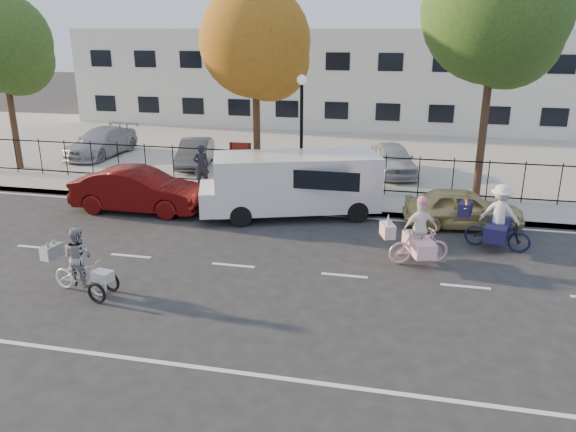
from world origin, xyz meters
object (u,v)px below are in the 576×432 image
(lamppost, at_px, (302,114))
(bull_bike, at_px, (497,223))
(unicorn_bike, at_px, (418,239))
(lot_car_c, at_px, (195,153))
(pedestrian, at_px, (201,166))
(lot_car_a, at_px, (102,142))
(gold_sedan, at_px, (463,208))
(white_van, at_px, (293,182))
(lot_car_d, at_px, (392,159))
(zebra_trike, at_px, (80,268))
(red_sedan, at_px, (139,190))

(lamppost, relative_size, bull_bike, 2.04)
(unicorn_bike, height_order, lot_car_c, unicorn_bike)
(lamppost, distance_m, pedestrian, 4.49)
(bull_bike, xyz_separation_m, lot_car_c, (-11.95, 7.12, -0.02))
(pedestrian, xyz_separation_m, lot_car_a, (-6.71, 4.19, -0.17))
(gold_sedan, relative_size, pedestrian, 2.24)
(unicorn_bike, relative_size, lot_car_a, 0.43)
(unicorn_bike, relative_size, gold_sedan, 0.52)
(bull_bike, xyz_separation_m, gold_sedan, (-0.81, 1.68, -0.13))
(lamppost, height_order, white_van, lamppost)
(pedestrian, xyz_separation_m, lot_car_d, (7.16, 3.54, -0.17))
(unicorn_bike, bearing_deg, lot_car_d, -12.06)
(lot_car_a, bearing_deg, pedestrian, -29.01)
(unicorn_bike, xyz_separation_m, lot_car_a, (-14.97, 9.77, 0.10))
(lot_car_a, bearing_deg, lamppost, -18.48)
(lamppost, relative_size, pedestrian, 2.62)
(zebra_trike, xyz_separation_m, gold_sedan, (9.27, 6.80, -0.00))
(zebra_trike, height_order, bull_bike, bull_bike)
(gold_sedan, bearing_deg, pedestrian, 71.00)
(lamppost, distance_m, gold_sedan, 6.62)
(pedestrian, height_order, lot_car_a, pedestrian)
(pedestrian, bearing_deg, bull_bike, 130.88)
(zebra_trike, distance_m, lot_car_a, 15.07)
(pedestrian, relative_size, lot_car_a, 0.37)
(red_sedan, xyz_separation_m, lot_car_c, (-0.34, 6.13, -0.00))
(lamppost, bearing_deg, gold_sedan, -22.00)
(zebra_trike, relative_size, lot_car_a, 0.43)
(unicorn_bike, relative_size, lot_car_d, 0.50)
(bull_bike, bearing_deg, red_sedan, 100.62)
(bull_bike, distance_m, lot_car_a, 19.02)
(lamppost, distance_m, red_sedan, 6.38)
(unicorn_bike, relative_size, bull_bike, 0.91)
(zebra_trike, distance_m, gold_sedan, 11.50)
(unicorn_bike, distance_m, lot_car_d, 9.18)
(white_van, distance_m, red_sedan, 5.35)
(pedestrian, distance_m, lot_car_c, 3.48)
(lamppost, bearing_deg, unicorn_bike, -52.33)
(lot_car_c, bearing_deg, white_van, -56.13)
(bull_bike, relative_size, lot_car_c, 0.58)
(bull_bike, bearing_deg, zebra_trike, 132.37)
(bull_bike, bearing_deg, lot_car_c, 74.70)
(lamppost, bearing_deg, lot_car_c, 150.09)
(white_van, height_order, red_sedan, white_van)
(gold_sedan, height_order, lot_car_d, lot_car_d)
(unicorn_bike, bearing_deg, lot_car_c, 29.34)
(lamppost, height_order, pedestrian, lamppost)
(lot_car_c, bearing_deg, gold_sedan, -38.14)
(zebra_trike, distance_m, unicorn_bike, 8.64)
(zebra_trike, height_order, lot_car_a, zebra_trike)
(gold_sedan, bearing_deg, lot_car_d, 17.43)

